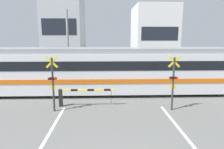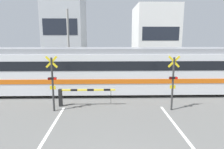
{
  "view_description": "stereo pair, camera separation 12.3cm",
  "coord_description": "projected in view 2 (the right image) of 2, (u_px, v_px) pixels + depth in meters",
  "views": [
    {
      "loc": [
        -0.45,
        -4.02,
        4.19
      ],
      "look_at": [
        0.0,
        9.74,
        1.6
      ],
      "focal_mm": 32.0,
      "sensor_mm": 36.0,
      "label": 1
    },
    {
      "loc": [
        -0.32,
        -4.02,
        4.19
      ],
      "look_at": [
        0.0,
        9.74,
        1.6
      ],
      "focal_mm": 32.0,
      "sensor_mm": 36.0,
      "label": 2
    }
  ],
  "objects": [
    {
      "name": "building_left_of_street",
      "position": [
        66.0,
        32.0,
        27.75
      ],
      "size": [
        5.02,
        7.05,
        9.85
      ],
      "color": "#B2B7BC",
      "rests_on": "ground_plane"
    },
    {
      "name": "crossing_barrier_near",
      "position": [
        74.0,
        94.0,
        12.18
      ],
      "size": [
        3.46,
        0.2,
        1.07
      ],
      "color": "black",
      "rests_on": "ground_plane"
    },
    {
      "name": "rail_track_near",
      "position": [
        112.0,
        95.0,
        14.48
      ],
      "size": [
        50.0,
        0.1,
        0.08
      ],
      "color": "#6B6051",
      "rests_on": "ground_plane"
    },
    {
      "name": "crossing_signal_right",
      "position": [
        173.0,
        81.0,
        11.33
      ],
      "size": [
        0.68,
        0.15,
        3.18
      ],
      "color": "#333333",
      "rests_on": "ground_plane"
    },
    {
      "name": "utility_pole_streetside",
      "position": [
        69.0,
        45.0,
        19.7
      ],
      "size": [
        0.22,
        0.22,
        6.84
      ],
      "color": "gray",
      "rests_on": "ground_plane"
    },
    {
      "name": "crossing_signal_left",
      "position": [
        53.0,
        81.0,
        11.17
      ],
      "size": [
        0.68,
        0.15,
        3.18
      ],
      "color": "#333333",
      "rests_on": "ground_plane"
    },
    {
      "name": "commuter_train",
      "position": [
        99.0,
        69.0,
        14.84
      ],
      "size": [
        19.42,
        2.89,
        3.41
      ],
      "color": "silver",
      "rests_on": "ground_plane"
    },
    {
      "name": "building_right_of_street",
      "position": [
        154.0,
        37.0,
        28.18
      ],
      "size": [
        5.48,
        7.05,
        8.38
      ],
      "color": "white",
      "rests_on": "ground_plane"
    },
    {
      "name": "rail_track_far",
      "position": [
        112.0,
        90.0,
        15.89
      ],
      "size": [
        50.0,
        0.1,
        0.08
      ],
      "color": "#6B6051",
      "rests_on": "ground_plane"
    },
    {
      "name": "crossing_barrier_far",
      "position": [
        137.0,
        76.0,
        17.89
      ],
      "size": [
        3.46,
        0.2,
        1.07
      ],
      "color": "black",
      "rests_on": "ground_plane"
    }
  ]
}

